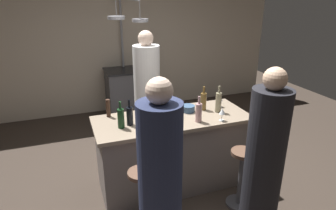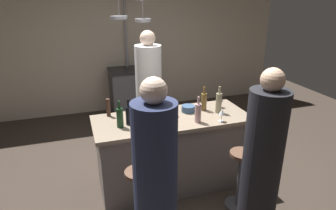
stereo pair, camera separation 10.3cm
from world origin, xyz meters
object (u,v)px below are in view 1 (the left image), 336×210
(wine_bottle_white, at_px, (218,102))
(mixing_bowl_blue, at_px, (188,108))
(wine_bottle_rose, at_px, (199,112))
(wine_bottle_red, at_px, (121,118))
(bar_stool_left, at_px, (142,198))
(guest_left, at_px, (160,185))
(bar_stool_right, at_px, (241,176))
(wine_bottle_dark, at_px, (130,116))
(wine_glass_near_left_guest, at_px, (222,112))
(chef, at_px, (147,97))
(mixing_bowl_ceramic, at_px, (151,125))
(guest_right, at_px, (264,162))
(cutting_board, at_px, (163,115))
(stove_range, at_px, (127,92))
(pepper_mill, at_px, (108,108))
(wine_bottle_amber, at_px, (203,101))
(wine_glass_by_chef, at_px, (220,99))

(wine_bottle_white, relative_size, mixing_bowl_blue, 2.01)
(wine_bottle_rose, bearing_deg, wine_bottle_red, 170.97)
(bar_stool_left, distance_m, guest_left, 0.57)
(bar_stool_right, bearing_deg, mixing_bowl_blue, 114.00)
(wine_bottle_dark, distance_m, wine_glass_near_left_guest, 1.02)
(chef, xyz_separation_m, mixing_bowl_ceramic, (-0.29, -1.17, 0.11))
(guest_right, bearing_deg, guest_left, -179.41)
(cutting_board, xyz_separation_m, wine_bottle_rose, (0.32, -0.29, 0.10))
(wine_bottle_dark, bearing_deg, chef, 64.59)
(guest_right, distance_m, cutting_board, 1.26)
(bar_stool_right, xyz_separation_m, guest_right, (-0.04, -0.39, 0.40))
(bar_stool_right, bearing_deg, stove_range, 100.48)
(guest_left, bearing_deg, bar_stool_right, 20.52)
(stove_range, distance_m, mixing_bowl_ceramic, 2.68)
(pepper_mill, height_order, wine_bottle_rose, wine_bottle_rose)
(wine_bottle_dark, distance_m, mixing_bowl_blue, 0.76)
(bar_stool_left, height_order, mixing_bowl_blue, mixing_bowl_blue)
(stove_range, distance_m, wine_bottle_red, 2.65)
(bar_stool_right, height_order, wine_bottle_rose, wine_bottle_rose)
(bar_stool_left, relative_size, guest_right, 0.41)
(stove_range, bearing_deg, bar_stool_right, -79.52)
(cutting_board, xyz_separation_m, mixing_bowl_ceramic, (-0.22, -0.25, 0.02))
(cutting_board, bearing_deg, guest_left, -110.23)
(wine_bottle_amber, bearing_deg, guest_right, -85.70)
(bar_stool_right, bearing_deg, wine_bottle_rose, 128.87)
(wine_glass_near_left_guest, distance_m, mixing_bowl_ceramic, 0.80)
(cutting_board, bearing_deg, pepper_mill, 162.48)
(cutting_board, distance_m, wine_glass_near_left_guest, 0.68)
(guest_right, relative_size, wine_bottle_rose, 5.69)
(chef, relative_size, wine_bottle_rose, 6.01)
(wine_bottle_white, xyz_separation_m, mixing_bowl_ceramic, (-0.88, -0.14, -0.10))
(pepper_mill, distance_m, mixing_bowl_blue, 0.94)
(pepper_mill, xyz_separation_m, wine_bottle_white, (1.26, -0.30, 0.02))
(cutting_board, height_order, wine_bottle_red, wine_bottle_red)
(bar_stool_left, xyz_separation_m, mixing_bowl_ceramic, (0.24, 0.45, 0.55))
(pepper_mill, bearing_deg, guest_right, -46.68)
(wine_glass_near_left_guest, bearing_deg, guest_left, -142.76)
(chef, distance_m, mixing_bowl_ceramic, 1.21)
(wine_bottle_white, xyz_separation_m, wine_bottle_amber, (-0.14, 0.13, -0.01))
(wine_bottle_dark, bearing_deg, wine_glass_by_chef, 7.06)
(guest_right, bearing_deg, cutting_board, 119.14)
(guest_left, relative_size, mixing_bowl_blue, 10.50)
(pepper_mill, distance_m, wine_bottle_red, 0.35)
(wine_bottle_dark, height_order, wine_glass_by_chef, wine_bottle_dark)
(chef, bearing_deg, mixing_bowl_ceramic, -104.05)
(mixing_bowl_ceramic, bearing_deg, guest_right, -45.33)
(stove_range, distance_m, bar_stool_left, 3.12)
(pepper_mill, xyz_separation_m, wine_bottle_amber, (1.13, -0.18, 0.01))
(chef, xyz_separation_m, wine_bottle_white, (0.59, -1.03, 0.20))
(wine_bottle_red, bearing_deg, bar_stool_right, -25.09)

